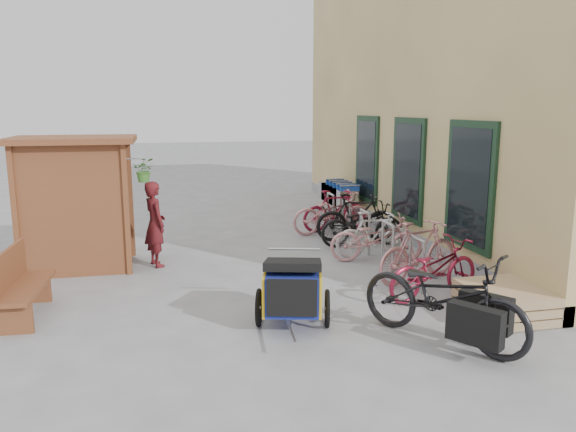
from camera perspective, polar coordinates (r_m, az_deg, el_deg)
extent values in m
plane|color=#979799|center=(8.78, -1.06, -8.39)|extent=(80.00, 80.00, 0.00)
cube|color=#DABD7D|center=(15.03, 20.76, 12.54)|extent=(6.00, 13.00, 7.00)
cube|color=#979799|center=(13.94, 9.72, -0.60)|extent=(0.18, 13.00, 0.30)
cube|color=black|center=(10.11, 17.98, 2.98)|extent=(0.06, 1.50, 2.20)
cube|color=black|center=(10.10, 17.83, 2.98)|extent=(0.02, 1.25, 1.95)
cube|color=black|center=(12.31, 12.10, 4.62)|extent=(0.06, 1.50, 2.20)
cube|color=black|center=(12.30, 11.97, 4.62)|extent=(0.02, 1.25, 1.95)
cube|color=black|center=(14.61, 8.02, 5.73)|extent=(0.06, 1.50, 2.20)
cube|color=black|center=(14.60, 7.91, 5.73)|extent=(0.02, 1.25, 1.95)
cube|color=brown|center=(10.42, -25.99, 0.12)|extent=(0.09, 0.09, 2.30)
cube|color=brown|center=(10.15, -16.07, 0.54)|extent=(0.09, 0.09, 2.30)
cube|color=brown|center=(11.67, -24.56, 1.29)|extent=(0.09, 0.09, 2.30)
cube|color=brown|center=(11.43, -15.71, 1.70)|extent=(0.09, 0.09, 2.30)
cube|color=brown|center=(11.04, -25.08, 0.74)|extent=(0.05, 1.30, 2.30)
cube|color=brown|center=(10.27, -21.07, 0.36)|extent=(1.80, 0.05, 2.30)
cube|color=brown|center=(11.48, -20.20, 1.47)|extent=(1.80, 0.05, 2.30)
cube|color=brown|center=(10.75, -21.05, 7.26)|extent=(2.15, 1.65, 0.10)
cube|color=brown|center=(10.95, -21.56, -0.39)|extent=(1.30, 1.15, 0.04)
cube|color=brown|center=(10.86, -21.78, 2.72)|extent=(1.30, 1.15, 0.04)
cylinder|color=#A5A8AD|center=(10.02, -15.31, 5.65)|extent=(0.36, 0.02, 0.02)
imported|color=#397027|center=(10.03, -14.40, 4.56)|extent=(0.38, 0.33, 0.42)
cylinder|color=#A5A8AD|center=(9.15, 13.57, -5.14)|extent=(0.05, 0.05, 0.84)
cylinder|color=#A5A8AD|center=(9.59, 12.26, -4.35)|extent=(0.05, 0.05, 0.84)
cylinder|color=#A5A8AD|center=(9.26, 13.01, -2.24)|extent=(0.05, 0.50, 0.05)
cylinder|color=#A5A8AD|center=(10.20, 10.62, -3.35)|extent=(0.05, 0.05, 0.84)
cylinder|color=#A5A8AD|center=(10.65, 9.57, -2.71)|extent=(0.05, 0.05, 0.84)
cylinder|color=#A5A8AD|center=(10.33, 10.16, -0.77)|extent=(0.05, 0.50, 0.05)
cylinder|color=#A5A8AD|center=(11.28, 8.23, -1.90)|extent=(0.05, 0.05, 0.84)
cylinder|color=#A5A8AD|center=(11.74, 7.37, -1.37)|extent=(0.05, 0.05, 0.84)
cylinder|color=#A5A8AD|center=(11.43, 7.85, 0.43)|extent=(0.05, 0.50, 0.05)
cylinder|color=#A5A8AD|center=(12.39, 6.28, -0.69)|extent=(0.05, 0.05, 0.84)
cylinder|color=#A5A8AD|center=(12.85, 5.56, -0.25)|extent=(0.05, 0.05, 0.84)
cylinder|color=#A5A8AD|center=(12.54, 5.95, 1.41)|extent=(0.05, 0.50, 0.05)
cylinder|color=#A5A8AD|center=(13.50, 4.64, 0.32)|extent=(0.05, 0.05, 0.84)
cylinder|color=#A5A8AD|center=(13.97, 4.04, 0.69)|extent=(0.05, 0.05, 0.84)
cylinder|color=#A5A8AD|center=(13.67, 4.36, 2.24)|extent=(0.05, 0.50, 0.05)
cube|color=tan|center=(8.65, 21.06, -8.97)|extent=(1.00, 1.20, 0.12)
cube|color=tan|center=(8.61, 21.13, -8.09)|extent=(1.00, 1.20, 0.12)
cube|color=tan|center=(8.56, 21.19, -7.21)|extent=(1.00, 1.20, 0.12)
cube|color=brown|center=(8.73, -25.10, -6.58)|extent=(0.55, 1.58, 0.06)
cube|color=brown|center=(8.70, -26.60, -4.77)|extent=(0.13, 1.56, 0.52)
cube|color=brown|center=(8.22, -25.89, -9.39)|extent=(0.42, 0.08, 0.42)
cube|color=brown|center=(9.37, -24.19, -6.79)|extent=(0.42, 0.08, 0.42)
cube|color=silver|center=(14.88, 5.79, 1.82)|extent=(0.51, 0.79, 0.48)
cube|color=#1A47AD|center=(14.46, 6.31, 2.84)|extent=(0.51, 0.04, 0.17)
cylinder|color=silver|center=(14.42, 6.35, 3.08)|extent=(0.54, 0.03, 0.03)
cylinder|color=black|center=(14.60, 5.39, -0.34)|extent=(0.04, 0.11, 0.11)
cube|color=silver|center=(15.18, 5.40, 2.01)|extent=(0.51, 0.79, 0.48)
cube|color=#1A47AD|center=(14.76, 5.90, 3.02)|extent=(0.51, 0.04, 0.17)
cylinder|color=silver|center=(14.73, 5.94, 3.26)|extent=(0.54, 0.03, 0.03)
cylinder|color=black|center=(14.90, 5.01, -0.10)|extent=(0.04, 0.11, 0.11)
cube|color=silver|center=(15.49, 5.03, 2.20)|extent=(0.51, 0.79, 0.48)
cube|color=#1A47AD|center=(15.07, 5.51, 3.19)|extent=(0.51, 0.04, 0.17)
cylinder|color=silver|center=(15.03, 5.55, 3.42)|extent=(0.54, 0.03, 0.03)
cylinder|color=black|center=(15.21, 4.64, 0.13)|extent=(0.04, 0.11, 0.11)
cube|color=silver|center=(15.79, 4.68, 2.38)|extent=(0.51, 0.79, 0.48)
cube|color=#1A47AD|center=(15.37, 5.14, 3.35)|extent=(0.51, 0.04, 0.17)
cylinder|color=silver|center=(15.34, 5.17, 3.58)|extent=(0.54, 0.03, 0.03)
cylinder|color=black|center=(15.51, 4.29, 0.35)|extent=(0.04, 0.11, 0.11)
cube|color=silver|center=(16.10, 4.34, 2.55)|extent=(0.51, 0.79, 0.48)
cube|color=#1A47AD|center=(15.68, 4.78, 3.51)|extent=(0.51, 0.04, 0.17)
cylinder|color=silver|center=(15.64, 4.81, 3.73)|extent=(0.54, 0.03, 0.03)
cylinder|color=black|center=(15.82, 3.95, 0.56)|extent=(0.04, 0.11, 0.11)
cube|color=navy|center=(7.60, 0.51, -7.38)|extent=(0.89, 1.05, 0.53)
cube|color=gold|center=(7.62, -2.26, -7.34)|extent=(0.26, 0.88, 0.53)
cube|color=gold|center=(7.60, 3.28, -7.40)|extent=(0.26, 0.88, 0.53)
cube|color=black|center=(7.14, 0.39, -8.33)|extent=(0.63, 0.20, 0.49)
cube|color=black|center=(7.56, 0.52, -4.94)|extent=(0.95, 1.03, 0.26)
torus|color=black|center=(7.72, -2.99, -9.27)|extent=(0.19, 0.52, 0.53)
torus|color=black|center=(7.69, 4.01, -9.36)|extent=(0.19, 0.52, 0.53)
cylinder|color=#B7B7BC|center=(6.97, 0.30, -11.54)|extent=(0.23, 0.76, 0.03)
cylinder|color=#B7B7BC|center=(7.96, 0.62, -3.38)|extent=(0.71, 0.22, 0.03)
imported|color=black|center=(7.31, 15.44, -7.95)|extent=(1.92, 2.31, 1.19)
cube|color=black|center=(6.92, 18.48, -10.47)|extent=(0.51, 0.64, 0.45)
cube|color=black|center=(7.39, 19.42, -9.15)|extent=(0.51, 0.64, 0.45)
cube|color=#C14312|center=(7.14, 18.99, -9.42)|extent=(0.20, 0.22, 0.12)
imported|color=maroon|center=(10.64, -13.36, -0.79)|extent=(0.56, 0.68, 1.59)
imported|color=maroon|center=(8.97, 14.60, -5.24)|extent=(1.86, 1.11, 0.92)
imported|color=tan|center=(9.72, 13.12, -3.51)|extent=(1.82, 1.07, 1.06)
imported|color=tan|center=(10.83, 8.92, -2.25)|extent=(1.84, 0.97, 0.92)
imported|color=silver|center=(11.10, 8.71, -1.90)|extent=(1.56, 0.51, 0.92)
imported|color=black|center=(11.99, 7.54, -0.86)|extent=(1.81, 0.66, 0.95)
imported|color=black|center=(12.40, 6.96, -0.16)|extent=(1.83, 0.76, 1.07)
imported|color=tan|center=(13.07, 4.49, 0.32)|extent=(1.95, 0.80, 1.00)
imported|color=maroon|center=(13.39, 4.82, 0.56)|extent=(1.71, 0.69, 1.00)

